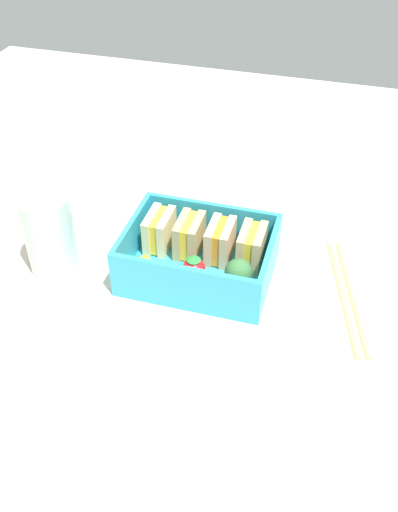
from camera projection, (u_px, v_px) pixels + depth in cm
name	position (u px, v px, depth cm)	size (l,w,h in cm)	color
ground_plane	(199.00, 280.00, 67.35)	(120.00, 120.00, 2.00)	beige
bento_tray	(199.00, 270.00, 66.32)	(16.66, 12.49, 1.20)	#2FA0BC
bento_rim	(199.00, 250.00, 64.40)	(16.66, 12.49, 4.77)	#2FA0BC
sandwich_left	(159.00, 230.00, 67.45)	(2.75, 4.81, 4.45)	beige
sandwich_center_left	(189.00, 236.00, 66.67)	(2.75, 4.81, 4.45)	tan
sandwich_center	(220.00, 241.00, 65.88)	(2.75, 4.81, 4.45)	#D9B584
sandwich_center_right	(252.00, 247.00, 65.10)	(2.75, 4.81, 4.45)	tan
carrot_stick_far_left	(153.00, 269.00, 64.49)	(1.35, 1.35, 4.09)	orange
strawberry_far_left	(191.00, 268.00, 63.54)	(2.63, 2.63, 3.23)	red
broccoli_floret	(238.00, 274.00, 61.11)	(3.05, 3.05, 4.23)	#90C966
chopstick_pair	(348.00, 294.00, 63.55)	(6.43, 18.18, 0.70)	tan
drinking_glass	(50.00, 235.00, 64.29)	(5.76, 5.76, 9.99)	silver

